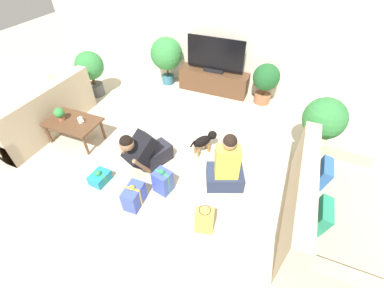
% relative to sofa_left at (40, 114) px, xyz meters
% --- Properties ---
extents(ground_plane, '(16.00, 16.00, 0.00)m').
position_rel_sofa_left_xyz_m(ground_plane, '(2.38, 0.07, -0.29)').
color(ground_plane, beige).
extents(wall_back, '(8.40, 0.06, 2.60)m').
position_rel_sofa_left_xyz_m(wall_back, '(2.38, 2.70, 1.01)').
color(wall_back, silver).
rests_on(wall_back, ground_plane).
extents(sofa_left, '(0.92, 1.96, 0.84)m').
position_rel_sofa_left_xyz_m(sofa_left, '(0.00, 0.00, 0.00)').
color(sofa_left, '#C6B293').
rests_on(sofa_left, ground_plane).
extents(sofa_right, '(0.92, 1.96, 0.84)m').
position_rel_sofa_left_xyz_m(sofa_right, '(4.76, -0.22, 0.00)').
color(sofa_right, '#C6B293').
rests_on(sofa_right, ground_plane).
extents(coffee_table, '(0.91, 0.56, 0.42)m').
position_rel_sofa_left_xyz_m(coffee_table, '(0.83, -0.07, 0.08)').
color(coffee_table, brown).
rests_on(coffee_table, ground_plane).
extents(tv_console, '(1.50, 0.38, 0.48)m').
position_rel_sofa_left_xyz_m(tv_console, '(2.47, 2.44, -0.05)').
color(tv_console, brown).
rests_on(tv_console, ground_plane).
extents(tv, '(1.21, 0.20, 0.70)m').
position_rel_sofa_left_xyz_m(tv, '(2.47, 2.44, 0.50)').
color(tv, black).
rests_on(tv, tv_console).
extents(potted_plant_corner_right, '(0.63, 0.63, 1.03)m').
position_rel_sofa_left_xyz_m(potted_plant_corner_right, '(4.62, 1.11, 0.36)').
color(potted_plant_corner_right, beige).
rests_on(potted_plant_corner_right, ground_plane).
extents(potted_plant_corner_left, '(0.57, 0.57, 0.96)m').
position_rel_sofa_left_xyz_m(potted_plant_corner_left, '(0.14, 1.33, 0.30)').
color(potted_plant_corner_left, '#4C4C51').
rests_on(potted_plant_corner_left, ground_plane).
extents(potted_plant_back_right, '(0.53, 0.53, 0.83)m').
position_rel_sofa_left_xyz_m(potted_plant_back_right, '(3.57, 2.39, 0.22)').
color(potted_plant_back_right, '#A36042').
rests_on(potted_plant_back_right, ground_plane).
extents(potted_plant_back_left, '(0.70, 0.70, 1.05)m').
position_rel_sofa_left_xyz_m(potted_plant_back_left, '(1.37, 2.39, 0.39)').
color(potted_plant_back_left, '#336B84').
rests_on(potted_plant_back_left, ground_plane).
extents(person_kneeling, '(0.58, 0.81, 0.78)m').
position_rel_sofa_left_xyz_m(person_kneeling, '(2.28, -0.17, 0.05)').
color(person_kneeling, '#23232D').
rests_on(person_kneeling, ground_plane).
extents(person_sitting, '(0.63, 0.60, 0.96)m').
position_rel_sofa_left_xyz_m(person_sitting, '(3.49, -0.05, 0.06)').
color(person_sitting, '#283351').
rests_on(person_sitting, ground_plane).
extents(dog, '(0.34, 0.44, 0.36)m').
position_rel_sofa_left_xyz_m(dog, '(2.98, 0.50, -0.05)').
color(dog, black).
rests_on(dog, ground_plane).
extents(gift_box_a, '(0.22, 0.33, 0.37)m').
position_rel_sofa_left_xyz_m(gift_box_a, '(2.46, -0.84, -0.13)').
color(gift_box_a, '#3D51BC').
rests_on(gift_box_a, ground_plane).
extents(gift_box_b, '(0.25, 0.30, 0.22)m').
position_rel_sofa_left_xyz_m(gift_box_b, '(1.78, -0.70, -0.21)').
color(gift_box_b, teal).
rests_on(gift_box_b, ground_plane).
extents(gift_box_c, '(0.27, 0.25, 0.42)m').
position_rel_sofa_left_xyz_m(gift_box_c, '(2.71, -0.48, -0.11)').
color(gift_box_c, '#3D51BC').
rests_on(gift_box_c, ground_plane).
extents(gift_bag_a, '(0.25, 0.17, 0.43)m').
position_rel_sofa_left_xyz_m(gift_bag_a, '(3.47, -0.86, -0.09)').
color(gift_bag_a, '#E5B74C').
rests_on(gift_bag_a, ground_plane).
extents(mug, '(0.12, 0.08, 0.09)m').
position_rel_sofa_left_xyz_m(mug, '(1.00, -0.04, 0.17)').
color(mug, silver).
rests_on(mug, coffee_table).
extents(tabletop_plant, '(0.17, 0.17, 0.22)m').
position_rel_sofa_left_xyz_m(tabletop_plant, '(0.66, -0.10, 0.25)').
color(tabletop_plant, '#A36042').
rests_on(tabletop_plant, coffee_table).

